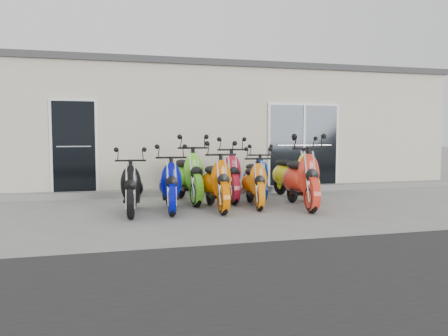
{
  "coord_description": "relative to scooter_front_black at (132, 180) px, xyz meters",
  "views": [
    {
      "loc": [
        -2.39,
        -8.54,
        1.45
      ],
      "look_at": [
        0.0,
        0.6,
        0.75
      ],
      "focal_mm": 35.0,
      "sensor_mm": 36.0,
      "label": 1
    }
  ],
  "objects": [
    {
      "name": "ground",
      "position": [
        2.01,
        0.33,
        -0.63
      ],
      "size": [
        80.0,
        80.0,
        0.0
      ],
      "primitive_type": "plane",
      "color": "gray",
      "rests_on": "ground"
    },
    {
      "name": "asphalt_strip",
      "position": [
        2.01,
        -5.17,
        -0.63
      ],
      "size": [
        80.0,
        5.0,
        0.0
      ],
      "primitive_type": "cube",
      "color": "black",
      "rests_on": "ground"
    },
    {
      "name": "building",
      "position": [
        2.01,
        5.53,
        0.97
      ],
      "size": [
        14.0,
        6.0,
        3.2
      ],
      "primitive_type": "cube",
      "color": "beige",
      "rests_on": "ground"
    },
    {
      "name": "roof_cap",
      "position": [
        2.01,
        5.53,
        2.65
      ],
      "size": [
        14.2,
        6.2,
        0.16
      ],
      "primitive_type": "cube",
      "color": "#3F3F42",
      "rests_on": "building"
    },
    {
      "name": "front_step",
      "position": [
        2.01,
        2.35,
        -0.55
      ],
      "size": [
        14.0,
        0.4,
        0.15
      ],
      "primitive_type": "cube",
      "color": "gray",
      "rests_on": "ground"
    },
    {
      "name": "door_left",
      "position": [
        -1.19,
        2.5,
        0.63
      ],
      "size": [
        1.07,
        0.08,
        2.22
      ],
      "primitive_type": "cube",
      "color": "black",
      "rests_on": "front_step"
    },
    {
      "name": "door_right",
      "position": [
        4.61,
        2.5,
        0.63
      ],
      "size": [
        2.02,
        0.08,
        2.22
      ],
      "primitive_type": "cube",
      "color": "black",
      "rests_on": "front_step"
    },
    {
      "name": "scooter_front_black",
      "position": [
        0.0,
        0.0,
        0.0
      ],
      "size": [
        0.77,
        1.75,
        1.26
      ],
      "primitive_type": null,
      "rotation": [
        0.0,
        0.0,
        -0.09
      ],
      "color": "black",
      "rests_on": "ground"
    },
    {
      "name": "scooter_front_blue",
      "position": [
        0.73,
        0.11,
        0.02
      ],
      "size": [
        0.79,
        1.81,
        1.3
      ],
      "primitive_type": null,
      "rotation": [
        0.0,
        0.0,
        -0.09
      ],
      "color": "#020892",
      "rests_on": "ground"
    },
    {
      "name": "scooter_front_orange_a",
      "position": [
        1.62,
        0.03,
        0.05
      ],
      "size": [
        0.72,
        1.86,
        1.36
      ],
      "primitive_type": null,
      "rotation": [
        0.0,
        0.0,
        -0.03
      ],
      "color": "#DA5E00",
      "rests_on": "ground"
    },
    {
      "name": "scooter_front_orange_b",
      "position": [
        2.47,
        0.23,
        -0.01
      ],
      "size": [
        0.85,
        1.75,
        1.24
      ],
      "primitive_type": null,
      "rotation": [
        0.0,
        0.0,
        -0.15
      ],
      "color": "orange",
      "rests_on": "ground"
    },
    {
      "name": "scooter_front_red",
      "position": [
        3.34,
        -0.13,
        0.12
      ],
      "size": [
        1.01,
        2.11,
        1.5
      ],
      "primitive_type": null,
      "rotation": [
        0.0,
        0.0,
        -0.14
      ],
      "color": "red",
      "rests_on": "ground"
    },
    {
      "name": "scooter_back_green",
      "position": [
        1.24,
        1.13,
        0.11
      ],
      "size": [
        0.91,
        2.07,
        1.48
      ],
      "primitive_type": null,
      "rotation": [
        0.0,
        0.0,
        0.09
      ],
      "color": "#6BE727",
      "rests_on": "ground"
    },
    {
      "name": "scooter_back_red",
      "position": [
        2.13,
        1.16,
        0.09
      ],
      "size": [
        0.75,
        1.95,
        1.43
      ],
      "primitive_type": null,
      "rotation": [
        0.0,
        0.0,
        -0.03
      ],
      "color": "#B4132B",
      "rests_on": "ground"
    },
    {
      "name": "scooter_back_blue",
      "position": [
        2.85,
        1.27,
        0.01
      ],
      "size": [
        0.76,
        1.76,
        1.27
      ],
      "primitive_type": null,
      "rotation": [
        0.0,
        0.0,
        -0.08
      ],
      "color": "#072E99",
      "rests_on": "ground"
    },
    {
      "name": "scooter_back_yellow",
      "position": [
        3.74,
        1.16,
        0.09
      ],
      "size": [
        0.97,
        2.03,
        1.44
      ],
      "primitive_type": null,
      "rotation": [
        0.0,
        0.0,
        0.14
      ],
      "color": "yellow",
      "rests_on": "ground"
    }
  ]
}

